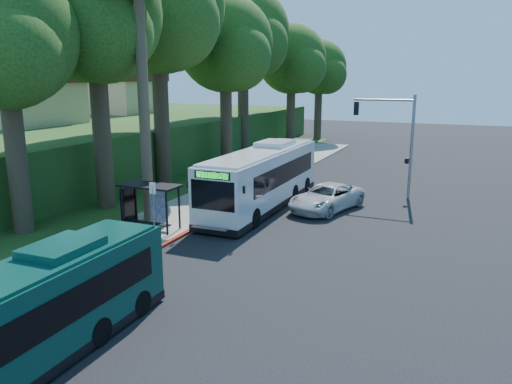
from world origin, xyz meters
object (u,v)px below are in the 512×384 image
at_px(bus_shelter, 148,197).
at_px(pickup, 326,197).
at_px(teal_bus, 23,318).
at_px(white_bus, 263,177).

xyz_separation_m(bus_shelter, pickup, (7.72, 7.82, -1.01)).
xyz_separation_m(bus_shelter, teal_bus, (4.65, -12.46, -0.23)).
xyz_separation_m(white_bus, pickup, (3.92, 0.85, -1.14)).
bearing_deg(pickup, bus_shelter, -118.58).
distance_m(white_bus, pickup, 4.17).
bearing_deg(pickup, white_bus, -151.73).
height_order(white_bus, teal_bus, white_bus).
relative_size(bus_shelter, white_bus, 0.24).
height_order(bus_shelter, teal_bus, teal_bus).
distance_m(bus_shelter, teal_bus, 13.30).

